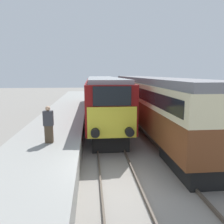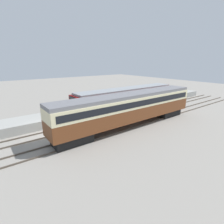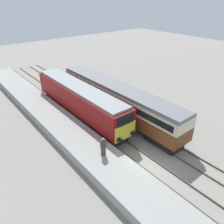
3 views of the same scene
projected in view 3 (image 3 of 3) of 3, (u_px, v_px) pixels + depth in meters
ground_plane at (149, 165)px, 18.91m from camera, size 120.00×120.00×0.00m
platform_left at (69, 133)px, 22.29m from camera, size 3.50×50.00×1.04m
rails_near_track at (113, 138)px, 22.28m from camera, size 1.51×60.00×0.14m
rails_far_track at (137, 127)px, 24.16m from camera, size 1.50×60.00×0.14m
locomotive at (80, 99)px, 25.48m from camera, size 2.70×16.37×3.90m
passenger_carriage at (116, 97)px, 25.48m from camera, size 2.75×18.92×3.94m
person_on_platform at (103, 147)px, 18.14m from camera, size 0.44×0.26×1.73m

